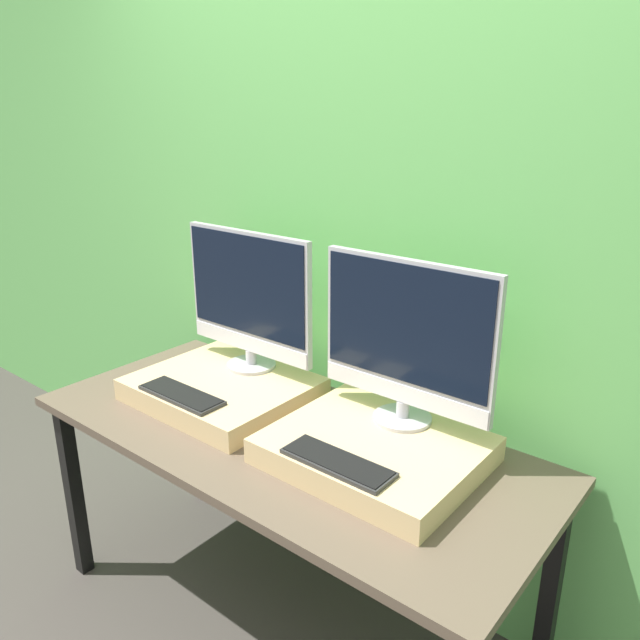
# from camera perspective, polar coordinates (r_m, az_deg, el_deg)

# --- Properties ---
(wall_back) EXTENTS (8.00, 0.04, 2.60)m
(wall_back) POSITION_cam_1_polar(r_m,az_deg,el_deg) (2.13, 4.20, 7.35)
(wall_back) COLOR #66B75B
(wall_back) RESTS_ON ground_plane
(workbench) EXTENTS (1.70, 0.73, 0.75)m
(workbench) POSITION_cam_1_polar(r_m,az_deg,el_deg) (2.04, -3.47, -12.11)
(workbench) COLOR brown
(workbench) RESTS_ON ground_plane
(wooden_riser_left) EXTENTS (0.58, 0.48, 0.08)m
(wooden_riser_left) POSITION_cam_1_polar(r_m,az_deg,el_deg) (2.22, -8.88, -6.24)
(wooden_riser_left) COLOR #D6B77F
(wooden_riser_left) RESTS_ON workbench
(monitor_left) EXTENTS (0.56, 0.18, 0.50)m
(monitor_left) POSITION_cam_1_polar(r_m,az_deg,el_deg) (2.20, -6.55, 2.08)
(monitor_left) COLOR #B2B2B7
(monitor_left) RESTS_ON wooden_riser_left
(keyboard_left) EXTENTS (0.32, 0.11, 0.01)m
(keyboard_left) POSITION_cam_1_polar(r_m,az_deg,el_deg) (2.10, -12.56, -6.67)
(keyboard_left) COLOR #2D2D2D
(keyboard_left) RESTS_ON wooden_riser_left
(wooden_riser_right) EXTENTS (0.58, 0.48, 0.08)m
(wooden_riser_right) POSITION_cam_1_polar(r_m,az_deg,el_deg) (1.84, 5.06, -11.74)
(wooden_riser_right) COLOR #D6B77F
(wooden_riser_right) RESTS_ON workbench
(monitor_right) EXTENTS (0.56, 0.18, 0.50)m
(monitor_right) POSITION_cam_1_polar(r_m,az_deg,el_deg) (1.82, 7.86, -1.69)
(monitor_right) COLOR #B2B2B7
(monitor_right) RESTS_ON wooden_riser_right
(keyboard_right) EXTENTS (0.32, 0.11, 0.01)m
(keyboard_right) POSITION_cam_1_polar(r_m,az_deg,el_deg) (1.69, 1.61, -12.87)
(keyboard_right) COLOR #2D2D2D
(keyboard_right) RESTS_ON wooden_riser_right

